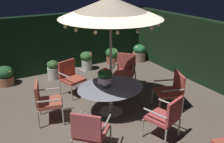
{
  "coord_description": "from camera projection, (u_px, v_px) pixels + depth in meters",
  "views": [
    {
      "loc": [
        -2.37,
        -4.51,
        3.25
      ],
      "look_at": [
        0.27,
        0.06,
        1.13
      ],
      "focal_mm": 39.13,
      "sensor_mm": 36.0,
      "label": 1
    }
  ],
  "objects": [
    {
      "name": "patio_chair_southwest",
      "position": [
        71.0,
        75.0,
        6.91
      ],
      "size": [
        0.74,
        0.72,
        0.97
      ],
      "color": "#B8B0A6",
      "rests_on": "ground_plane"
    },
    {
      "name": "patio_chair_east",
      "position": [
        166.0,
        116.0,
        4.94
      ],
      "size": [
        0.71,
        0.73,
        0.99
      ],
      "color": "#B3B4AC",
      "rests_on": "ground_plane"
    },
    {
      "name": "patio_dining_table",
      "position": [
        111.0,
        91.0,
        5.93
      ],
      "size": [
        1.66,
        1.37,
        0.71
      ],
      "color": "#B6AFA4",
      "rests_on": "ground_plane"
    },
    {
      "name": "patio_chair_north",
      "position": [
        45.0,
        99.0,
        5.6
      ],
      "size": [
        0.72,
        0.76,
        0.98
      ],
      "color": "#B8B0A9",
      "rests_on": "ground_plane"
    },
    {
      "name": "ground_plane",
      "position": [
        103.0,
        118.0,
        5.94
      ],
      "size": [
        7.65,
        7.52,
        0.02
      ],
      "primitive_type": "cube",
      "color": "#66594E"
    },
    {
      "name": "potted_plant_right_near",
      "position": [
        53.0,
        70.0,
        8.0
      ],
      "size": [
        0.38,
        0.38,
        0.63
      ],
      "color": "beige",
      "rests_on": "ground_plane"
    },
    {
      "name": "patio_chair_northeast",
      "position": [
        90.0,
        130.0,
        4.54
      ],
      "size": [
        0.88,
        0.88,
        0.97
      ],
      "color": "#B5B5A3",
      "rests_on": "ground_plane"
    },
    {
      "name": "patio_chair_south",
      "position": [
        125.0,
        69.0,
        7.32
      ],
      "size": [
        0.83,
        0.83,
        1.02
      ],
      "color": "#B6B2A7",
      "rests_on": "ground_plane"
    },
    {
      "name": "potted_plant_left_far",
      "position": [
        5.0,
        76.0,
        7.55
      ],
      "size": [
        0.53,
        0.53,
        0.61
      ],
      "color": "#A46846",
      "rests_on": "ground_plane"
    },
    {
      "name": "hedge_backdrop_rear",
      "position": [
        54.0,
        43.0,
        8.46
      ],
      "size": [
        7.65,
        0.3,
        1.99
      ],
      "primitive_type": "cube",
      "color": "black",
      "rests_on": "ground_plane"
    },
    {
      "name": "patio_umbrella",
      "position": [
        111.0,
        7.0,
        5.19
      ],
      "size": [
        2.28,
        2.28,
        2.88
      ],
      "color": "#B7B3A7",
      "rests_on": "ground_plane"
    },
    {
      "name": "centerpiece_planter",
      "position": [
        105.0,
        76.0,
        5.79
      ],
      "size": [
        0.36,
        0.36,
        0.48
      ],
      "color": "beige",
      "rests_on": "patio_dining_table"
    },
    {
      "name": "potted_plant_front_corner",
      "position": [
        139.0,
        53.0,
        9.64
      ],
      "size": [
        0.51,
        0.51,
        0.67
      ],
      "color": "#8B6D54",
      "rests_on": "ground_plane"
    },
    {
      "name": "potted_plant_right_far",
      "position": [
        112.0,
        55.0,
        9.36
      ],
      "size": [
        0.51,
        0.51,
        0.61
      ],
      "color": "#A55D44",
      "rests_on": "ground_plane"
    },
    {
      "name": "potted_plant_back_center",
      "position": [
        87.0,
        60.0,
        8.74
      ],
      "size": [
        0.46,
        0.46,
        0.67
      ],
      "color": "beige",
      "rests_on": "ground_plane"
    },
    {
      "name": "patio_chair_southeast",
      "position": [
        172.0,
        89.0,
        6.17
      ],
      "size": [
        0.8,
        0.81,
        0.94
      ],
      "color": "#B3B2AB",
      "rests_on": "ground_plane"
    },
    {
      "name": "hedge_backdrop_right",
      "position": [
        211.0,
        55.0,
        7.27
      ],
      "size": [
        0.3,
        7.52,
        1.99
      ],
      "primitive_type": "cube",
      "color": "black",
      "rests_on": "ground_plane"
    }
  ]
}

